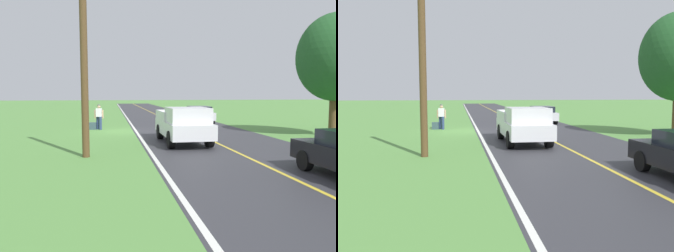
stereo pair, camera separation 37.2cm
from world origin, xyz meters
The scene contains 10 objects.
ground_plane centered at (0.00, 0.00, 0.00)m, with size 200.00×200.00×0.00m, color #568E42.
road_surface centered at (-4.39, 0.00, 0.00)m, with size 7.56×120.00×0.00m, color #333338.
lane_edge_line centered at (-0.78, 0.00, 0.01)m, with size 0.16×117.60×0.00m, color silver.
lane_centre_line centered at (-4.39, 0.00, 0.01)m, with size 0.14×117.60×0.00m, color gold.
hitchhiker_walking centered at (1.64, -1.38, 0.98)m, with size 0.62×0.53×1.75m.
suitcase_carried centered at (2.06, -1.34, 0.25)m, with size 0.20×0.46×0.50m, color #384C56.
pickup_truck_passing centered at (-2.71, 6.07, 0.97)m, with size 2.13×5.41×1.82m.
tree_far_side_near centered at (-11.96, 4.50, 4.54)m, with size 4.38×4.38×7.08m.
sedan_near_oncoming centered at (-6.41, -5.28, 0.75)m, with size 2.04×4.46×1.41m.
utility_pole_roadside centered at (1.83, 9.08, 3.58)m, with size 0.28×0.28×7.16m, color brown.
Camera 1 is at (0.87, 22.83, 2.50)m, focal length 37.12 mm.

